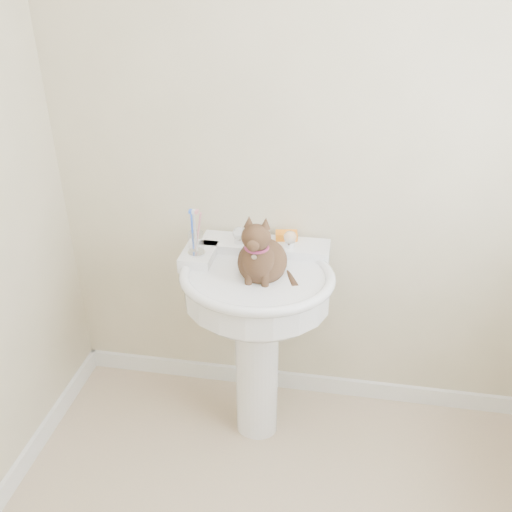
% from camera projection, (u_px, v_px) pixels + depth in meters
% --- Properties ---
extents(wall_back, '(2.20, 0.00, 2.50)m').
position_uv_depth(wall_back, '(315.00, 142.00, 2.10)').
color(wall_back, beige).
rests_on(wall_back, ground).
extents(baseboard_back, '(2.20, 0.02, 0.09)m').
position_uv_depth(baseboard_back, '(302.00, 382.00, 2.67)').
color(baseboard_back, white).
rests_on(baseboard_back, floor).
extents(pedestal_sink, '(0.62, 0.60, 0.85)m').
position_uv_depth(pedestal_sink, '(257.00, 305.00, 2.15)').
color(pedestal_sink, white).
rests_on(pedestal_sink, floor).
extents(faucet, '(0.28, 0.12, 0.14)m').
position_uv_depth(faucet, '(264.00, 238.00, 2.18)').
color(faucet, silver).
rests_on(faucet, pedestal_sink).
extents(soap_bar, '(0.10, 0.07, 0.03)m').
position_uv_depth(soap_bar, '(286.00, 236.00, 2.25)').
color(soap_bar, orange).
rests_on(soap_bar, pedestal_sink).
extents(toothbrush_cup, '(0.07, 0.07, 0.19)m').
position_uv_depth(toothbrush_cup, '(196.00, 243.00, 2.12)').
color(toothbrush_cup, silver).
rests_on(toothbrush_cup, pedestal_sink).
extents(cat, '(0.21, 0.26, 0.38)m').
position_uv_depth(cat, '(261.00, 258.00, 2.04)').
color(cat, brown).
rests_on(cat, pedestal_sink).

